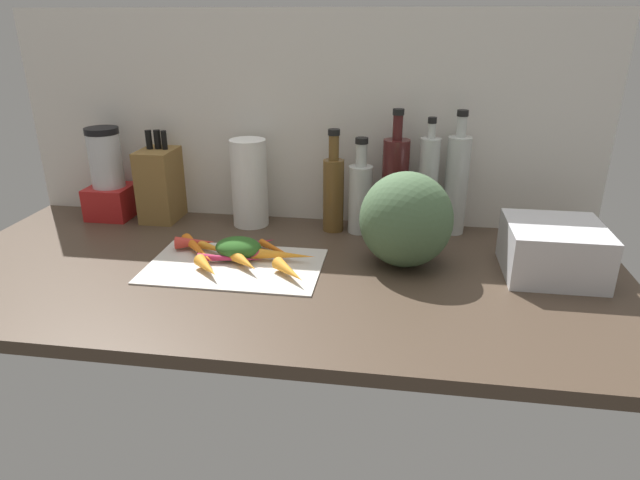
% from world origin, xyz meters
% --- Properties ---
extents(ground_plane, '(1.70, 0.80, 0.03)m').
position_xyz_m(ground_plane, '(0.00, 0.00, -0.01)').
color(ground_plane, '#47382B').
extents(wall_back, '(1.70, 0.03, 0.60)m').
position_xyz_m(wall_back, '(0.00, 0.39, 0.30)').
color(wall_back, silver).
rests_on(wall_back, ground_plane).
extents(cutting_board, '(0.43, 0.27, 0.01)m').
position_xyz_m(cutting_board, '(-0.11, -0.01, 0.00)').
color(cutting_board, beige).
rests_on(cutting_board, ground_plane).
extents(carrot_0, '(0.16, 0.03, 0.02)m').
position_xyz_m(carrot_0, '(-0.12, -0.00, 0.02)').
color(carrot_0, '#B2264C').
rests_on(carrot_0, cutting_board).
extents(carrot_1, '(0.09, 0.09, 0.03)m').
position_xyz_m(carrot_1, '(-0.08, -0.03, 0.02)').
color(carrot_1, orange).
rests_on(carrot_1, cutting_board).
extents(carrot_2, '(0.09, 0.10, 0.03)m').
position_xyz_m(carrot_2, '(-0.16, -0.07, 0.02)').
color(carrot_2, orange).
rests_on(carrot_2, cutting_board).
extents(carrot_3, '(0.10, 0.11, 0.03)m').
position_xyz_m(carrot_3, '(0.04, -0.06, 0.02)').
color(carrot_3, orange).
rests_on(carrot_3, cutting_board).
extents(carrot_4, '(0.12, 0.10, 0.02)m').
position_xyz_m(carrot_4, '(-0.02, 0.07, 0.02)').
color(carrot_4, orange).
rests_on(carrot_4, cutting_board).
extents(carrot_5, '(0.16, 0.03, 0.03)m').
position_xyz_m(carrot_5, '(0.01, 0.03, 0.02)').
color(carrot_5, orange).
rests_on(carrot_5, cutting_board).
extents(carrot_6, '(0.13, 0.06, 0.04)m').
position_xyz_m(carrot_6, '(-0.05, 0.03, 0.03)').
color(carrot_6, '#B2264C').
rests_on(carrot_6, cutting_board).
extents(carrot_7, '(0.11, 0.05, 0.03)m').
position_xyz_m(carrot_7, '(-0.24, 0.07, 0.02)').
color(carrot_7, red).
rests_on(carrot_7, cutting_board).
extents(carrot_8, '(0.10, 0.08, 0.02)m').
position_xyz_m(carrot_8, '(-0.08, 0.11, 0.02)').
color(carrot_8, '#B2264C').
rests_on(carrot_8, cutting_board).
extents(carrot_9, '(0.11, 0.07, 0.02)m').
position_xyz_m(carrot_9, '(-0.17, 0.05, 0.02)').
color(carrot_9, orange).
rests_on(carrot_9, cutting_board).
extents(carrot_10, '(0.14, 0.15, 0.03)m').
position_xyz_m(carrot_10, '(-0.22, 0.03, 0.02)').
color(carrot_10, orange).
rests_on(carrot_10, cutting_board).
extents(carrot_11, '(0.10, 0.04, 0.03)m').
position_xyz_m(carrot_11, '(-0.10, 0.05, 0.02)').
color(carrot_11, '#B2264C').
rests_on(carrot_11, cutting_board).
extents(carrot_greens_pile, '(0.12, 0.09, 0.05)m').
position_xyz_m(carrot_greens_pile, '(-0.11, 0.04, 0.03)').
color(carrot_greens_pile, '#2D6023').
rests_on(carrot_greens_pile, cutting_board).
extents(winter_squash, '(0.23, 0.21, 0.24)m').
position_xyz_m(winter_squash, '(0.31, 0.07, 0.12)').
color(winter_squash, '#4C6B47').
rests_on(winter_squash, ground_plane).
extents(knife_block, '(0.10, 0.14, 0.27)m').
position_xyz_m(knife_block, '(-0.43, 0.30, 0.11)').
color(knife_block, olive).
rests_on(knife_block, ground_plane).
extents(blender_appliance, '(0.13, 0.13, 0.28)m').
position_xyz_m(blender_appliance, '(-0.59, 0.30, 0.12)').
color(blender_appliance, red).
rests_on(blender_appliance, ground_plane).
extents(paper_towel_roll, '(0.10, 0.10, 0.25)m').
position_xyz_m(paper_towel_roll, '(-0.15, 0.30, 0.13)').
color(paper_towel_roll, white).
rests_on(paper_towel_roll, ground_plane).
extents(bottle_0, '(0.06, 0.06, 0.29)m').
position_xyz_m(bottle_0, '(0.10, 0.28, 0.12)').
color(bottle_0, brown).
rests_on(bottle_0, ground_plane).
extents(bottle_1, '(0.07, 0.07, 0.27)m').
position_xyz_m(bottle_1, '(0.18, 0.28, 0.11)').
color(bottle_1, silver).
rests_on(bottle_1, ground_plane).
extents(bottle_2, '(0.07, 0.07, 0.35)m').
position_xyz_m(bottle_2, '(0.27, 0.31, 0.14)').
color(bottle_2, '#471919').
rests_on(bottle_2, ground_plane).
extents(bottle_3, '(0.06, 0.06, 0.33)m').
position_xyz_m(bottle_3, '(0.36, 0.30, 0.14)').
color(bottle_3, silver).
rests_on(bottle_3, ground_plane).
extents(bottle_4, '(0.06, 0.06, 0.35)m').
position_xyz_m(bottle_4, '(0.44, 0.32, 0.15)').
color(bottle_4, silver).
rests_on(bottle_4, ground_plane).
extents(dish_rack, '(0.22, 0.22, 0.12)m').
position_xyz_m(dish_rack, '(0.65, 0.07, 0.06)').
color(dish_rack, silver).
rests_on(dish_rack, ground_plane).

